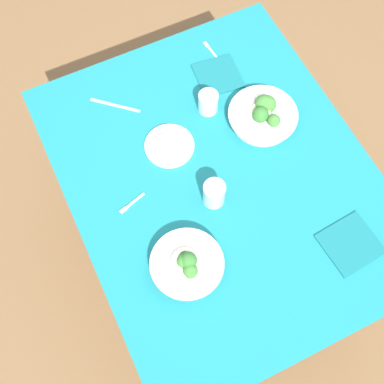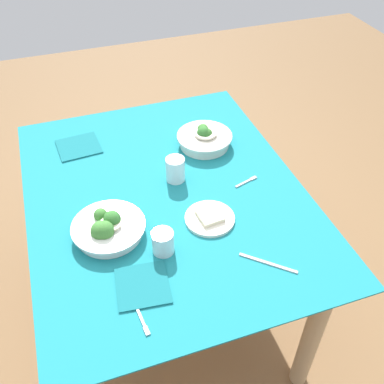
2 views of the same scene
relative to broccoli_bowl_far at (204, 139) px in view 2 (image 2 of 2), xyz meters
name	(u,v)px [view 2 (image 2 of 2)]	position (x,y,z in m)	size (l,w,h in m)	color
ground_plane	(172,302)	(0.24, -0.24, -0.75)	(6.00, 6.00, 0.00)	brown
dining_table	(167,213)	(0.24, -0.24, -0.14)	(1.27, 1.01, 0.71)	#197A84
broccoli_bowl_far	(204,139)	(0.00, 0.00, 0.00)	(0.23, 0.23, 0.09)	silver
broccoli_bowl_near	(108,228)	(0.38, -0.48, 0.00)	(0.25, 0.25, 0.09)	white
bread_side_plate	(210,218)	(0.42, -0.13, -0.02)	(0.17, 0.17, 0.03)	silver
water_glass_center	(163,242)	(0.50, -0.33, 0.01)	(0.07, 0.07, 0.08)	silver
water_glass_side	(175,169)	(0.17, -0.18, 0.02)	(0.07, 0.07, 0.10)	silver
fork_by_far_bowl	(247,181)	(0.28, 0.07, -0.03)	(0.04, 0.10, 0.00)	#B7B7BC
fork_by_near_bowl	(142,321)	(0.74, -0.45, -0.03)	(0.11, 0.02, 0.00)	#B7B7BC
table_knife_left	(268,263)	(0.66, -0.03, -0.03)	(0.19, 0.01, 0.00)	#B7B7BC
napkin_folded_upper	(143,285)	(0.62, -0.42, -0.03)	(0.16, 0.16, 0.01)	#156870
napkin_folded_lower	(79,147)	(-0.16, -0.51, -0.03)	(0.16, 0.17, 0.01)	#156870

